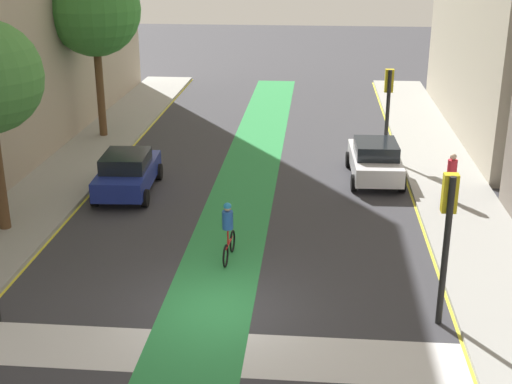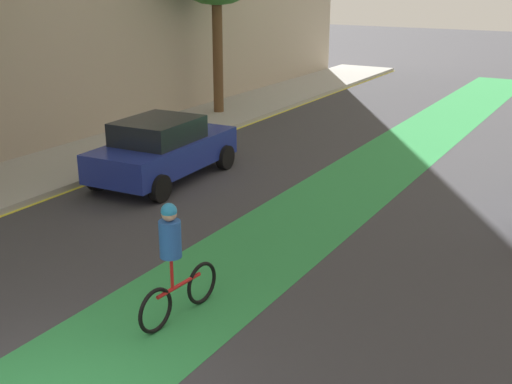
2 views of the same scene
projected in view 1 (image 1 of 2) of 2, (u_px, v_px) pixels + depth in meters
ground_plane at (219, 310)px, 18.04m from camera, size 120.00×120.00×0.00m
bike_lane_paint at (207, 309)px, 18.07m from camera, size 2.40×60.00×0.01m
crosswalk_band at (207, 353)px, 16.17m from camera, size 12.00×1.80×0.01m
curb_stripe_right at (455, 320)px, 17.54m from camera, size 0.16×60.00×0.01m
traffic_signal_near_right at (448, 220)px, 16.59m from camera, size 0.35×0.52×3.87m
traffic_signal_far_right at (388, 97)px, 28.92m from camera, size 0.35×0.52×3.92m
car_white_right_far at (375, 160)px, 27.39m from camera, size 2.14×4.26×1.57m
car_blue_left_far at (127, 172)px, 25.94m from camera, size 2.20×4.28×1.57m
cyclist_in_lane at (228, 230)px, 20.45m from camera, size 0.32×1.73×1.86m
pedestrian_sidewalk_right_a at (451, 177)px, 24.72m from camera, size 0.34×0.34×1.75m
street_tree_far at (94, 10)px, 31.15m from camera, size 4.19×4.19×7.92m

